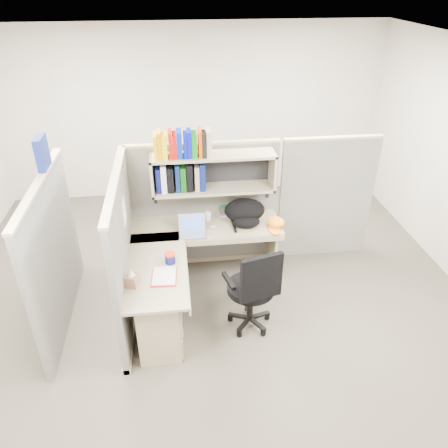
{
  "coord_description": "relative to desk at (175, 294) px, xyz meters",
  "views": [
    {
      "loc": [
        -0.33,
        -3.83,
        3.34
      ],
      "look_at": [
        0.17,
        0.25,
        0.92
      ],
      "focal_mm": 35.0,
      "sensor_mm": 36.0,
      "label": 1
    }
  ],
  "objects": [
    {
      "name": "snack_canister",
      "position": [
        -0.02,
        0.15,
        0.35
      ],
      "size": [
        0.11,
        0.11,
        0.11
      ],
      "color": "#0F1259",
      "rests_on": "desk"
    },
    {
      "name": "room_shell",
      "position": [
        0.41,
        0.29,
        1.18
      ],
      "size": [
        6.0,
        6.0,
        6.0
      ],
      "color": "beige",
      "rests_on": "ground"
    },
    {
      "name": "task_chair",
      "position": [
        0.79,
        -0.12,
        -0.07
      ],
      "size": [
        0.59,
        0.54,
        1.03
      ],
      "color": "black",
      "rests_on": "ground"
    },
    {
      "name": "book_stack",
      "position": [
        0.66,
        1.12,
        0.34
      ],
      "size": [
        0.15,
        0.21,
        0.1
      ],
      "primitive_type": null,
      "rotation": [
        0.0,
        0.0,
        -0.0
      ],
      "color": "gray",
      "rests_on": "desk"
    },
    {
      "name": "backpack",
      "position": [
        0.87,
        0.84,
        0.43
      ],
      "size": [
        0.56,
        0.48,
        0.28
      ],
      "primitive_type": null,
      "rotation": [
        0.0,
        0.0,
        -0.25
      ],
      "color": "black",
      "rests_on": "desk"
    },
    {
      "name": "desk",
      "position": [
        0.0,
        0.0,
        0.0
      ],
      "size": [
        1.74,
        1.75,
        0.73
      ],
      "color": "gray",
      "rests_on": "ground"
    },
    {
      "name": "laptop",
      "position": [
        0.23,
        0.66,
        0.4
      ],
      "size": [
        0.31,
        0.31,
        0.22
      ],
      "primitive_type": null,
      "rotation": [
        0.0,
        0.0,
        -0.01
      ],
      "color": "silver",
      "rests_on": "desk"
    },
    {
      "name": "loose_paper",
      "position": [
        -0.09,
        -0.07,
        0.29
      ],
      "size": [
        0.24,
        0.31,
        0.0
      ],
      "primitive_type": null,
      "rotation": [
        0.0,
        0.0,
        -0.06
      ],
      "color": "white",
      "rests_on": "desk"
    },
    {
      "name": "orange_cap",
      "position": [
        1.21,
        0.73,
        0.35
      ],
      "size": [
        0.27,
        0.29,
        0.11
      ],
      "primitive_type": null,
      "rotation": [
        0.0,
        0.0,
        -0.38
      ],
      "color": "orange",
      "rests_on": "desk"
    },
    {
      "name": "ground",
      "position": [
        0.41,
        0.29,
        -0.44
      ],
      "size": [
        6.0,
        6.0,
        0.0
      ],
      "primitive_type": "plane",
      "color": "#37332B",
      "rests_on": "ground"
    },
    {
      "name": "tissue_box",
      "position": [
        -0.39,
        -0.18,
        0.38
      ],
      "size": [
        0.15,
        0.15,
        0.19
      ],
      "primitive_type": null,
      "rotation": [
        0.0,
        0.0,
        -0.36
      ],
      "color": "#956954",
      "rests_on": "desk"
    },
    {
      "name": "mouse",
      "position": [
        0.48,
        0.78,
        0.31
      ],
      "size": [
        0.09,
        0.07,
        0.03
      ],
      "primitive_type": "ellipsoid",
      "rotation": [
        0.0,
        0.0,
        -0.26
      ],
      "color": "#8C9FC6",
      "rests_on": "desk"
    },
    {
      "name": "cubicle",
      "position": [
        0.04,
        0.74,
        0.47
      ],
      "size": [
        3.79,
        1.84,
        1.95
      ],
      "color": "#5E5E5A",
      "rests_on": "ground"
    },
    {
      "name": "paper_cup",
      "position": [
        0.44,
        0.98,
        0.34
      ],
      "size": [
        0.07,
        0.07,
        0.1
      ],
      "primitive_type": "cylinder",
      "rotation": [
        0.0,
        0.0,
        -0.08
      ],
      "color": "white",
      "rests_on": "desk"
    }
  ]
}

